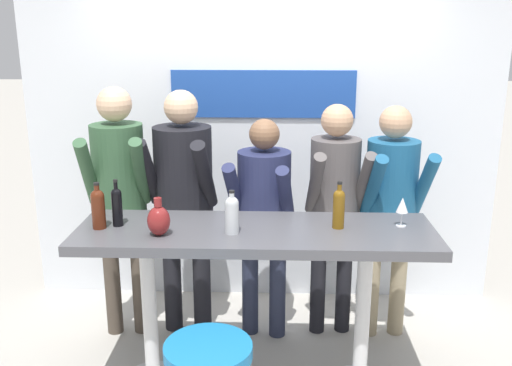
# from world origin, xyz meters

# --- Properties ---
(back_wall) EXTENTS (3.70, 0.12, 2.46)m
(back_wall) POSITION_xyz_m (0.00, 1.30, 1.23)
(back_wall) COLOR silver
(back_wall) RESTS_ON ground_plane
(tasting_table) EXTENTS (2.10, 0.64, 1.03)m
(tasting_table) POSITION_xyz_m (0.00, 0.00, 0.87)
(tasting_table) COLOR #4C4C51
(tasting_table) RESTS_ON ground_plane
(person_far_left) EXTENTS (0.46, 0.58, 1.79)m
(person_far_left) POSITION_xyz_m (-0.96, 0.59, 1.12)
(person_far_left) COLOR #473D33
(person_far_left) RESTS_ON ground_plane
(person_left) EXTENTS (0.52, 0.61, 1.77)m
(person_left) POSITION_xyz_m (-0.52, 0.63, 1.09)
(person_left) COLOR black
(person_left) RESTS_ON ground_plane
(person_center_left) EXTENTS (0.49, 0.57, 1.58)m
(person_center_left) POSITION_xyz_m (0.04, 0.59, 0.97)
(person_center_left) COLOR #23283D
(person_center_left) RESTS_ON ground_plane
(person_center) EXTENTS (0.44, 0.55, 1.68)m
(person_center) POSITION_xyz_m (0.52, 0.65, 1.04)
(person_center) COLOR black
(person_center) RESTS_ON ground_plane
(person_center_right) EXTENTS (0.46, 0.56, 1.67)m
(person_center_right) POSITION_xyz_m (0.91, 0.63, 1.04)
(person_center_right) COLOR gray
(person_center_right) RESTS_ON ground_plane
(wine_bottle_0) EXTENTS (0.06, 0.06, 0.28)m
(wine_bottle_0) POSITION_xyz_m (-0.82, 0.02, 1.16)
(wine_bottle_0) COLOR black
(wine_bottle_0) RESTS_ON tasting_table
(wine_bottle_1) EXTENTS (0.08, 0.08, 0.25)m
(wine_bottle_1) POSITION_xyz_m (-0.13, -0.08, 1.16)
(wine_bottle_1) COLOR #B7BCC1
(wine_bottle_1) RESTS_ON tasting_table
(wine_bottle_2) EXTENTS (0.07, 0.07, 0.28)m
(wine_bottle_2) POSITION_xyz_m (0.48, 0.03, 1.16)
(wine_bottle_2) COLOR brown
(wine_bottle_2) RESTS_ON tasting_table
(wine_bottle_3) EXTENTS (0.08, 0.08, 0.28)m
(wine_bottle_3) POSITION_xyz_m (-0.91, -0.02, 1.16)
(wine_bottle_3) COLOR #4C1E0F
(wine_bottle_3) RESTS_ON tasting_table
(wine_glass_0) EXTENTS (0.07, 0.07, 0.18)m
(wine_glass_0) POSITION_xyz_m (0.86, 0.07, 1.16)
(wine_glass_0) COLOR silver
(wine_glass_0) RESTS_ON tasting_table
(decorative_vase) EXTENTS (0.13, 0.13, 0.22)m
(decorative_vase) POSITION_xyz_m (-0.54, -0.12, 1.12)
(decorative_vase) COLOR maroon
(decorative_vase) RESTS_ON tasting_table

